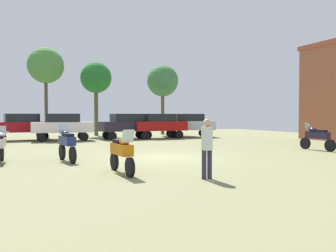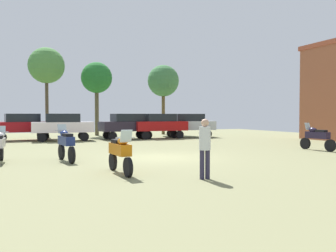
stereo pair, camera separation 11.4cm
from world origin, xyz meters
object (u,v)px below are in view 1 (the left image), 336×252
Objects in this scene: person_1 at (207,144)px; tree_3 at (163,81)px; car_1 at (22,125)px; car_2 at (62,125)px; motorcycle_2 at (122,152)px; car_6 at (159,124)px; motorcycle_9 at (0,145)px; car_4 at (188,124)px; tree_5 at (96,78)px; tree_2 at (46,66)px; car_3 at (127,124)px; motorcycle_3 at (67,143)px; motorcycle_7 at (317,137)px.

person_1 is 0.26× the size of tree_3.
car_1 is 1.02× the size of car_2.
tree_3 is at bearing -118.83° from motorcycle_2.
motorcycle_2 is 0.50× the size of car_6.
motorcycle_9 is 1.18× the size of person_1.
car_4 is 9.78m from tree_5.
motorcycle_9 is 17.86m from tree_2.
car_2 is (-0.05, 15.65, 0.46)m from motorcycle_2.
car_3 is 0.65× the size of tree_5.
motorcycle_3 is (-1.24, 3.80, 0.03)m from motorcycle_2.
car_2 and car_4 have the same top height.
motorcycle_9 is 0.46× the size of car_4.
car_1 is at bearing 88.84° from motorcycle_9.
car_3 is 7.30m from tree_5.
motorcycle_3 is 2.58m from motorcycle_9.
car_3 reaches higher than person_1.
motorcycle_9 is at bearing 140.06° from car_4.
motorcycle_2 is 22.44m from tree_5.
person_1 is 24.05m from tree_5.
motorcycle_3 is at bearing 179.85° from car_1.
motorcycle_7 is (12.98, -0.63, -0.02)m from motorcycle_3.
car_2 is 0.65× the size of tree_3.
motorcycle_7 is at bearing -66.46° from tree_5.
motorcycle_2 is at bearing -46.92° from motorcycle_9.
person_1 is (2.08, -17.60, -0.12)m from car_2.
motorcycle_7 is 0.49× the size of car_1.
motorcycle_7 is at bearing -160.69° from car_6.
tree_5 is (6.45, 4.16, 4.13)m from car_1.
tree_5 is (-6.66, 5.85, 4.13)m from car_4.
car_2 is (-11.78, 12.48, 0.45)m from motorcycle_7.
tree_3 reaches higher than car_3.
car_1 reaches higher than motorcycle_3.
car_4 is (10.39, 0.16, 0.00)m from car_2.
car_1 is 10.49m from car_6.
tree_3 reaches higher than motorcycle_3.
person_1 is at bearing -93.98° from tree_5.
motorcycle_7 is at bearing -168.03° from motorcycle_2.
tree_3 reaches higher than car_4.
tree_5 is at bearing 173.88° from tree_3.
car_1 is 3.29m from car_2.
motorcycle_2 is 0.47× the size of car_4.
tree_5 reaches higher than person_1.
tree_2 is at bearing 55.55° from car_6.
motorcycle_3 is 0.49× the size of car_3.
car_3 is (8.64, 11.31, 0.46)m from motorcycle_9.
car_1 is 0.58× the size of tree_2.
tree_5 is (4.44, 0.46, -0.85)m from tree_2.
tree_2 is at bearing 41.90° from car_3.
tree_5 is (7.42, 17.21, 4.59)m from motorcycle_9.
car_6 is 11.23m from tree_2.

